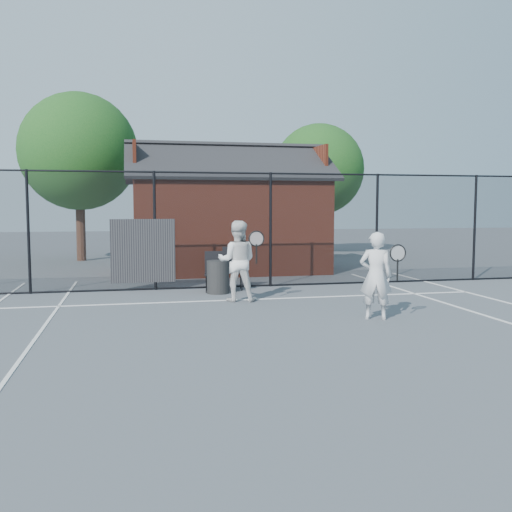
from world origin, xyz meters
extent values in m
plane|color=#4F555A|center=(0.00, 0.00, 0.00)|extent=(80.00, 80.00, 0.00)
cube|color=silver|center=(0.00, 3.00, 0.01)|extent=(11.00, 0.06, 0.01)
cube|color=silver|center=(-4.11, -2.00, 0.01)|extent=(0.06, 18.00, 0.01)
cube|color=silver|center=(0.00, 2.85, 0.01)|extent=(0.06, 0.30, 0.01)
cylinder|color=black|center=(-5.00, 5.00, 1.50)|extent=(0.07, 0.07, 3.00)
cylinder|color=black|center=(-2.00, 5.00, 1.50)|extent=(0.07, 0.07, 3.00)
cylinder|color=black|center=(1.00, 5.00, 1.50)|extent=(0.07, 0.07, 3.00)
cylinder|color=black|center=(4.00, 5.00, 1.50)|extent=(0.07, 0.07, 3.00)
cylinder|color=black|center=(7.00, 5.00, 1.50)|extent=(0.07, 0.07, 3.00)
cylinder|color=black|center=(0.00, 5.00, 2.97)|extent=(22.00, 0.04, 0.04)
cylinder|color=black|center=(0.00, 5.00, 0.03)|extent=(22.00, 0.04, 0.04)
cube|color=black|center=(0.00, 5.00, 1.50)|extent=(22.00, 3.00, 0.01)
cube|color=black|center=(-2.30, 4.98, 1.00)|extent=(1.60, 0.04, 1.60)
cube|color=maroon|center=(0.50, 9.00, 1.50)|extent=(6.00, 4.00, 3.00)
cube|color=black|center=(0.50, 8.00, 3.53)|extent=(6.50, 2.36, 1.32)
cube|color=black|center=(0.50, 10.00, 3.53)|extent=(6.50, 2.36, 1.32)
cube|color=maroon|center=(-2.45, 9.00, 3.53)|extent=(0.10, 2.80, 1.06)
cube|color=maroon|center=(3.45, 9.00, 3.53)|extent=(0.10, 2.80, 1.06)
cylinder|color=#371D16|center=(-4.50, 13.50, 1.26)|extent=(0.36, 0.36, 2.52)
sphere|color=#124116|center=(-4.50, 13.50, 4.20)|extent=(4.48, 4.48, 4.48)
cylinder|color=#371D16|center=(5.50, 14.50, 1.12)|extent=(0.36, 0.36, 2.23)
sphere|color=#124116|center=(5.50, 14.50, 3.72)|extent=(3.97, 3.97, 3.97)
imported|color=silver|center=(1.88, 0.31, 0.82)|extent=(0.70, 0.59, 1.65)
torus|color=black|center=(2.16, -0.01, 1.27)|extent=(0.32, 0.03, 0.32)
cylinder|color=black|center=(2.16, -0.01, 0.97)|extent=(0.03, 0.03, 0.39)
imported|color=white|center=(-0.28, 2.91, 0.90)|extent=(1.01, 0.87, 1.80)
torus|color=black|center=(0.08, 2.55, 1.42)|extent=(0.35, 0.03, 0.35)
cylinder|color=black|center=(0.08, 2.55, 1.08)|extent=(0.03, 0.03, 0.43)
cube|color=black|center=(-0.59, 4.36, 0.49)|extent=(0.53, 0.55, 0.97)
cube|color=black|center=(-0.08, 4.58, 0.53)|extent=(0.57, 0.58, 1.06)
cylinder|color=#262626|center=(-0.53, 4.10, 0.40)|extent=(0.65, 0.65, 0.80)
camera|label=1|loc=(-2.57, -9.55, 2.13)|focal=40.00mm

